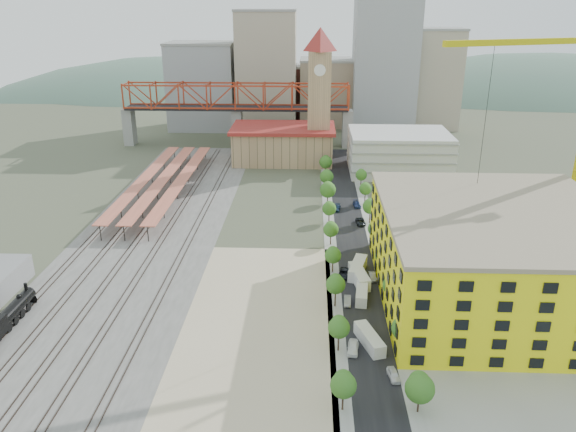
{
  "coord_description": "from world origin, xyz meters",
  "views": [
    {
      "loc": [
        5.24,
        -122.19,
        56.43
      ],
      "look_at": [
        0.26,
        -1.69,
        10.0
      ],
      "focal_mm": 35.0,
      "sensor_mm": 36.0,
      "label": 1
    }
  ],
  "objects_px": {
    "site_trailer_d": "(358,268)",
    "site_trailer_c": "(359,276)",
    "site_trailer_a": "(369,339)",
    "car_0": "(353,348)",
    "clock_tower": "(319,84)",
    "locomotive": "(7,319)",
    "construction_building": "(495,255)",
    "site_trailer_b": "(362,293)"
  },
  "relations": [
    {
      "from": "construction_building",
      "to": "site_trailer_b",
      "type": "height_order",
      "value": "construction_building"
    },
    {
      "from": "construction_building",
      "to": "site_trailer_d",
      "type": "height_order",
      "value": "construction_building"
    },
    {
      "from": "site_trailer_a",
      "to": "clock_tower",
      "type": "bearing_deg",
      "value": 75.72
    },
    {
      "from": "clock_tower",
      "to": "locomotive",
      "type": "bearing_deg",
      "value": -116.7
    },
    {
      "from": "site_trailer_b",
      "to": "site_trailer_c",
      "type": "distance_m",
      "value": 7.06
    },
    {
      "from": "construction_building",
      "to": "site_trailer_a",
      "type": "xyz_separation_m",
      "value": [
        -26.0,
        -18.15,
        -8.19
      ]
    },
    {
      "from": "site_trailer_a",
      "to": "site_trailer_c",
      "type": "relative_size",
      "value": 0.92
    },
    {
      "from": "site_trailer_a",
      "to": "car_0",
      "type": "height_order",
      "value": "site_trailer_a"
    },
    {
      "from": "site_trailer_a",
      "to": "site_trailer_b",
      "type": "xyz_separation_m",
      "value": [
        0.0,
        16.59,
        -0.05
      ]
    },
    {
      "from": "clock_tower",
      "to": "car_0",
      "type": "bearing_deg",
      "value": -87.62
    },
    {
      "from": "site_trailer_a",
      "to": "car_0",
      "type": "relative_size",
      "value": 1.93
    },
    {
      "from": "site_trailer_b",
      "to": "car_0",
      "type": "relative_size",
      "value": 1.85
    },
    {
      "from": "locomotive",
      "to": "site_trailer_a",
      "type": "xyz_separation_m",
      "value": [
        66.0,
        -2.8,
        -0.77
      ]
    },
    {
      "from": "site_trailer_d",
      "to": "site_trailer_c",
      "type": "bearing_deg",
      "value": -75.55
    },
    {
      "from": "site_trailer_d",
      "to": "site_trailer_b",
      "type": "bearing_deg",
      "value": -75.55
    },
    {
      "from": "site_trailer_d",
      "to": "site_trailer_a",
      "type": "bearing_deg",
      "value": -75.55
    },
    {
      "from": "car_0",
      "to": "locomotive",
      "type": "bearing_deg",
      "value": -176.86
    },
    {
      "from": "locomotive",
      "to": "car_0",
      "type": "relative_size",
      "value": 4.61
    },
    {
      "from": "site_trailer_b",
      "to": "car_0",
      "type": "height_order",
      "value": "site_trailer_b"
    },
    {
      "from": "site_trailer_b",
      "to": "site_trailer_c",
      "type": "bearing_deg",
      "value": 96.25
    },
    {
      "from": "site_trailer_c",
      "to": "car_0",
      "type": "bearing_deg",
      "value": -106.92
    },
    {
      "from": "site_trailer_b",
      "to": "locomotive",
      "type": "bearing_deg",
      "value": -161.95
    },
    {
      "from": "locomotive",
      "to": "site_trailer_b",
      "type": "bearing_deg",
      "value": 11.8
    },
    {
      "from": "clock_tower",
      "to": "site_trailer_b",
      "type": "xyz_separation_m",
      "value": [
        8.0,
        -101.56,
        -27.52
      ]
    },
    {
      "from": "locomotive",
      "to": "car_0",
      "type": "height_order",
      "value": "locomotive"
    },
    {
      "from": "site_trailer_a",
      "to": "locomotive",
      "type": "bearing_deg",
      "value": 159.41
    },
    {
      "from": "car_0",
      "to": "site_trailer_c",
      "type": "bearing_deg",
      "value": 90.93
    },
    {
      "from": "site_trailer_a",
      "to": "site_trailer_c",
      "type": "xyz_separation_m",
      "value": [
        0.0,
        23.65,
        0.11
      ]
    },
    {
      "from": "clock_tower",
      "to": "site_trailer_d",
      "type": "bearing_deg",
      "value": -84.96
    },
    {
      "from": "site_trailer_d",
      "to": "car_0",
      "type": "xyz_separation_m",
      "value": [
        -3.0,
        -29.61,
        -0.55
      ]
    },
    {
      "from": "locomotive",
      "to": "site_trailer_b",
      "type": "xyz_separation_m",
      "value": [
        66.0,
        13.79,
        -0.82
      ]
    },
    {
      "from": "site_trailer_a",
      "to": "site_trailer_c",
      "type": "bearing_deg",
      "value": 71.85
    },
    {
      "from": "locomotive",
      "to": "site_trailer_a",
      "type": "height_order",
      "value": "locomotive"
    },
    {
      "from": "clock_tower",
      "to": "site_trailer_c",
      "type": "bearing_deg",
      "value": -85.16
    },
    {
      "from": "site_trailer_b",
      "to": "site_trailer_c",
      "type": "height_order",
      "value": "site_trailer_c"
    },
    {
      "from": "construction_building",
      "to": "site_trailer_c",
      "type": "distance_m",
      "value": 27.78
    },
    {
      "from": "site_trailer_c",
      "to": "site_trailer_d",
      "type": "relative_size",
      "value": 0.99
    },
    {
      "from": "locomotive",
      "to": "site_trailer_c",
      "type": "height_order",
      "value": "locomotive"
    },
    {
      "from": "construction_building",
      "to": "site_trailer_d",
      "type": "bearing_deg",
      "value": 160.18
    },
    {
      "from": "construction_building",
      "to": "site_trailer_b",
      "type": "relative_size",
      "value": 5.9
    },
    {
      "from": "site_trailer_d",
      "to": "car_0",
      "type": "relative_size",
      "value": 2.12
    },
    {
      "from": "locomotive",
      "to": "site_trailer_d",
      "type": "bearing_deg",
      "value": 20.53
    }
  ]
}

